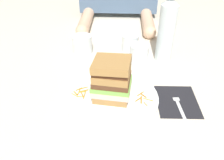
{
  "coord_description": "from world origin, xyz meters",
  "views": [
    {
      "loc": [
        0.03,
        -0.57,
        0.49
      ],
      "look_at": [
        -0.0,
        0.02,
        0.06
      ],
      "focal_mm": 37.15,
      "sensor_mm": 36.0,
      "label": 1
    }
  ],
  "objects": [
    {
      "name": "carrot_shred_5",
      "position": [
        -0.09,
        0.02,
        0.02
      ],
      "size": [
        0.03,
        0.02,
        0.0
      ],
      "primitive_type": "cylinder",
      "rotation": [
        0.0,
        1.57,
        3.62
      ],
      "color": "orange",
      "rests_on": "main_plate"
    },
    {
      "name": "carrot_shred_15",
      "position": [
        0.1,
        -0.05,
        0.02
      ],
      "size": [
        0.01,
        0.02,
        0.0
      ],
      "primitive_type": "cylinder",
      "rotation": [
        0.0,
        1.57,
        2.05
      ],
      "color": "orange",
      "rests_on": "main_plate"
    },
    {
      "name": "carrot_shred_10",
      "position": [
        0.09,
        -0.03,
        0.02
      ],
      "size": [
        0.01,
        0.03,
        0.0
      ],
      "primitive_type": "cylinder",
      "rotation": [
        0.0,
        1.57,
        4.65
      ],
      "color": "orange",
      "rests_on": "main_plate"
    },
    {
      "name": "knife",
      "position": [
        -0.17,
        -0.02,
        0.0
      ],
      "size": [
        0.04,
        0.2,
        0.0
      ],
      "color": "silver",
      "rests_on": "ground_plane"
    },
    {
      "name": "napkin_dark",
      "position": [
        0.21,
        -0.01,
        0.0
      ],
      "size": [
        0.13,
        0.16,
        0.0
      ],
      "primitive_type": "cube",
      "rotation": [
        0.0,
        0.0,
        0.02
      ],
      "color": "black",
      "rests_on": "ground_plane"
    },
    {
      "name": "fork",
      "position": [
        0.21,
        -0.03,
        0.0
      ],
      "size": [
        0.03,
        0.17,
        0.0
      ],
      "color": "silver",
      "rests_on": "napkin_dark"
    },
    {
      "name": "carrot_shred_0",
      "position": [
        -0.1,
        -0.02,
        0.02
      ],
      "size": [
        0.02,
        0.0,
        0.0
      ],
      "primitive_type": "cylinder",
      "rotation": [
        0.0,
        1.57,
        0.0
      ],
      "color": "orange",
      "rests_on": "main_plate"
    },
    {
      "name": "carrot_shred_13",
      "position": [
        0.09,
        -0.0,
        0.02
      ],
      "size": [
        0.02,
        0.02,
        0.0
      ],
      "primitive_type": "cylinder",
      "rotation": [
        0.0,
        1.57,
        0.81
      ],
      "color": "orange",
      "rests_on": "main_plate"
    },
    {
      "name": "juice_glass",
      "position": [
        0.09,
        0.21,
        0.04
      ],
      "size": [
        0.07,
        0.07,
        0.08
      ],
      "color": "white",
      "rests_on": "ground_plane"
    },
    {
      "name": "empty_tumbler_0",
      "position": [
        -0.14,
        0.29,
        0.04
      ],
      "size": [
        0.08,
        0.08,
        0.08
      ],
      "primitive_type": "cylinder",
      "color": "silver",
      "rests_on": "ground_plane"
    },
    {
      "name": "empty_tumbler_1",
      "position": [
        0.06,
        0.32,
        0.04
      ],
      "size": [
        0.07,
        0.07,
        0.07
      ],
      "primitive_type": "cylinder",
      "color": "silver",
      "rests_on": "ground_plane"
    },
    {
      "name": "carrot_shred_9",
      "position": [
        -0.1,
        -0.0,
        0.02
      ],
      "size": [
        0.03,
        0.01,
        0.0
      ],
      "primitive_type": "cylinder",
      "rotation": [
        0.0,
        1.57,
        3.41
      ],
      "color": "orange",
      "rests_on": "main_plate"
    },
    {
      "name": "carrot_shred_12",
      "position": [
        0.1,
        -0.01,
        0.02
      ],
      "size": [
        0.02,
        0.02,
        0.0
      ],
      "primitive_type": "cylinder",
      "rotation": [
        0.0,
        1.57,
        5.43
      ],
      "color": "orange",
      "rests_on": "main_plate"
    },
    {
      "name": "water_bottle",
      "position": [
        0.19,
        0.25,
        0.13
      ],
      "size": [
        0.06,
        0.06,
        0.28
      ],
      "color": "silver",
      "rests_on": "ground_plane"
    },
    {
      "name": "carrot_shred_2",
      "position": [
        -0.12,
        -0.01,
        0.02
      ],
      "size": [
        0.02,
        0.02,
        0.0
      ],
      "primitive_type": "cylinder",
      "rotation": [
        0.0,
        1.57,
        5.37
      ],
      "color": "orange",
      "rests_on": "main_plate"
    },
    {
      "name": "main_plate",
      "position": [
        -0.0,
        -0.01,
        0.01
      ],
      "size": [
        0.29,
        0.29,
        0.02
      ],
      "primitive_type": "cylinder",
      "color": "white",
      "rests_on": "ground_plane"
    },
    {
      "name": "ground_plane",
      "position": [
        0.0,
        0.0,
        0.0
      ],
      "size": [
        3.0,
        3.0,
        0.0
      ],
      "primitive_type": "plane",
      "color": "beige"
    },
    {
      "name": "carrot_shred_1",
      "position": [
        -0.09,
        0.01,
        0.02
      ],
      "size": [
        0.03,
        0.02,
        0.0
      ],
      "primitive_type": "cylinder",
      "rotation": [
        0.0,
        1.57,
        3.55
      ],
      "color": "orange",
      "rests_on": "main_plate"
    },
    {
      "name": "carrot_shred_4",
      "position": [
        -0.11,
        0.01,
        0.02
      ],
      "size": [
        0.02,
        0.02,
        0.0
      ],
      "primitive_type": "cylinder",
      "rotation": [
        0.0,
        1.57,
        0.7
      ],
      "color": "orange",
      "rests_on": "main_plate"
    },
    {
      "name": "carrot_shred_7",
      "position": [
        -0.09,
        -0.02,
        0.02
      ],
      "size": [
        0.0,
        0.03,
        0.0
      ],
      "primitive_type": "cylinder",
      "rotation": [
        0.0,
        1.57,
        1.52
      ],
      "color": "orange",
      "rests_on": "main_plate"
    },
    {
      "name": "sandwich",
      "position": [
        -0.0,
        -0.01,
        0.08
      ],
      "size": [
        0.13,
        0.11,
        0.14
      ],
      "color": "#A87A42",
      "rests_on": "main_plate"
    },
    {
      "name": "carrot_shred_14",
      "position": [
        0.11,
        -0.03,
        0.02
      ],
      "size": [
        0.03,
        0.01,
        0.0
      ],
      "primitive_type": "cylinder",
      "rotation": [
        0.0,
        1.57,
        5.91
      ],
      "color": "orange",
      "rests_on": "main_plate"
    },
    {
      "name": "carrot_shred_8",
      "position": [
        -0.09,
        -0.02,
        0.02
      ],
      "size": [
        0.01,
        0.02,
        0.0
      ],
      "primitive_type": "cylinder",
      "rotation": [
        0.0,
        1.57,
        5.14
      ],
      "color": "orange",
      "rests_on": "main_plate"
    },
    {
      "name": "carrot_shred_3",
      "position": [
        -0.12,
        -0.02,
        0.02
      ],
      "size": [
        0.02,
        0.02,
        0.0
      ],
      "primitive_type": "cylinder",
      "rotation": [
        0.0,
        1.57,
        5.68
      ],
      "color": "orange",
      "rests_on": "main_plate"
    },
    {
      "name": "carrot_shred_11",
      "position": [
        0.08,
        -0.03,
        0.02
      ],
      "size": [
        0.02,
        0.02,
        0.0
      ],
      "primitive_type": "cylinder",
      "rotation": [
        0.0,
        1.57,
        3.94
      ],
      "color": "orange",
      "rests_on": "main_plate"
    },
    {
      "name": "carrot_shred_6",
      "position": [
        -0.11,
        0.0,
        0.02
      ],
      "size": [
        0.01,
        0.03,
        0.0
      ],
      "primitive_type": "cylinder",
      "rotation": [
        0.0,
        1.57,
        1.47
      ],
      "color": "orange",
      "rests_on": "main_plate"
    }
  ]
}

